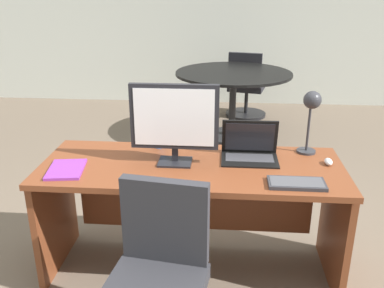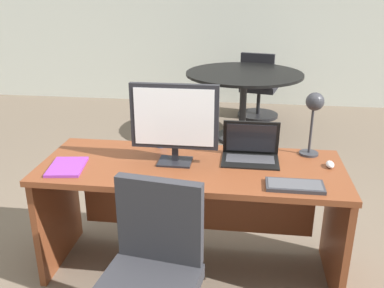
{
  "view_description": "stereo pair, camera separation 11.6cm",
  "coord_description": "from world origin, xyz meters",
  "views": [
    {
      "loc": [
        0.19,
        -2.3,
        1.77
      ],
      "look_at": [
        0.0,
        0.03,
        0.86
      ],
      "focal_mm": 39.45,
      "sensor_mm": 36.0,
      "label": 1
    },
    {
      "loc": [
        0.3,
        -2.29,
        1.77
      ],
      "look_at": [
        0.0,
        0.03,
        0.86
      ],
      "focal_mm": 39.45,
      "sensor_mm": 36.0,
      "label": 2
    }
  ],
  "objects": [
    {
      "name": "desk_lamp",
      "position": [
        0.72,
        0.23,
        1.04
      ],
      "size": [
        0.12,
        0.14,
        0.41
      ],
      "color": "#2D2D33",
      "rests_on": "desk"
    },
    {
      "name": "ground",
      "position": [
        0.0,
        1.5,
        0.0
      ],
      "size": [
        12.0,
        12.0,
        0.0
      ],
      "primitive_type": "plane",
      "color": "#6B5B4C"
    },
    {
      "name": "book",
      "position": [
        -0.72,
        -0.14,
        0.75
      ],
      "size": [
        0.23,
        0.29,
        0.02
      ],
      "color": "purple",
      "rests_on": "desk"
    },
    {
      "name": "keyboard",
      "position": [
        0.59,
        -0.22,
        0.75
      ],
      "size": [
        0.31,
        0.15,
        0.02
      ],
      "color": "#2D2D33",
      "rests_on": "desk"
    },
    {
      "name": "back_wall",
      "position": [
        0.0,
        4.17,
        1.4
      ],
      "size": [
        10.0,
        0.1,
        2.8
      ],
      "primitive_type": "cube",
      "color": "silver",
      "rests_on": "ground"
    },
    {
      "name": "desk",
      "position": [
        0.0,
        0.05,
        0.53
      ],
      "size": [
        1.81,
        0.69,
        0.74
      ],
      "color": "brown",
      "rests_on": "ground"
    },
    {
      "name": "meeting_table",
      "position": [
        0.28,
        2.52,
        0.61
      ],
      "size": [
        1.34,
        1.34,
        0.8
      ],
      "color": "black",
      "rests_on": "ground"
    },
    {
      "name": "coffee_mug",
      "position": [
        -0.24,
        0.28,
        0.79
      ],
      "size": [
        0.1,
        0.08,
        0.1
      ],
      "color": "blue",
      "rests_on": "desk"
    },
    {
      "name": "meeting_chair_near",
      "position": [
        0.47,
        3.39,
        0.37
      ],
      "size": [
        0.56,
        0.57,
        0.91
      ],
      "color": "black",
      "rests_on": "ground"
    },
    {
      "name": "laptop",
      "position": [
        0.35,
        0.15,
        0.81
      ],
      "size": [
        0.35,
        0.24,
        0.23
      ],
      "color": "black",
      "rests_on": "desk"
    },
    {
      "name": "mouse",
      "position": [
        0.82,
        0.07,
        0.76
      ],
      "size": [
        0.05,
        0.08,
        0.04
      ],
      "color": "silver",
      "rests_on": "desk"
    },
    {
      "name": "monitor",
      "position": [
        -0.1,
        0.02,
        1.02
      ],
      "size": [
        0.52,
        0.16,
        0.49
      ],
      "color": "black",
      "rests_on": "desk"
    }
  ]
}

